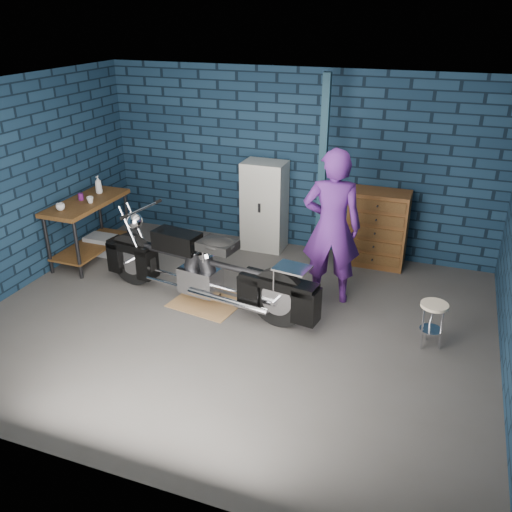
{
  "coord_description": "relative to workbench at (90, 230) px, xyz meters",
  "views": [
    {
      "loc": [
        2.2,
        -5.14,
        3.46
      ],
      "look_at": [
        0.19,
        0.3,
        0.78
      ],
      "focal_mm": 38.0,
      "sensor_mm": 36.0,
      "label": 1
    }
  ],
  "objects": [
    {
      "name": "ground",
      "position": [
        2.68,
        -0.96,
        -0.46
      ],
      "size": [
        6.0,
        6.0,
        0.0
      ],
      "primitive_type": "plane",
      "color": "#454240",
      "rests_on": "ground"
    },
    {
      "name": "room_walls",
      "position": [
        2.68,
        -0.4,
        1.45
      ],
      "size": [
        6.02,
        5.01,
        2.71
      ],
      "color": "#102236",
      "rests_on": "ground"
    },
    {
      "name": "support_post",
      "position": [
        3.23,
        0.99,
        0.9
      ],
      "size": [
        0.1,
        0.1,
        2.7
      ],
      "primitive_type": "cube",
      "color": "#132C3B",
      "rests_on": "ground"
    },
    {
      "name": "workbench",
      "position": [
        0.0,
        0.0,
        0.0
      ],
      "size": [
        0.6,
        1.4,
        0.91
      ],
      "primitive_type": "cube",
      "color": "brown",
      "rests_on": "ground"
    },
    {
      "name": "drip_mat",
      "position": [
        2.19,
        -0.67,
        -0.45
      ],
      "size": [
        0.93,
        0.75,
        0.01
      ],
      "primitive_type": "cube",
      "rotation": [
        0.0,
        0.0,
        -0.15
      ],
      "color": "#9A6B43",
      "rests_on": "ground"
    },
    {
      "name": "motorcycle",
      "position": [
        2.19,
        -0.67,
        0.12
      ],
      "size": [
        2.67,
        1.08,
        1.14
      ],
      "primitive_type": null,
      "rotation": [
        0.0,
        0.0,
        -0.15
      ],
      "color": "black",
      "rests_on": "ground"
    },
    {
      "name": "person",
      "position": [
        3.61,
        0.02,
        0.54
      ],
      "size": [
        0.8,
        0.61,
        1.98
      ],
      "primitive_type": "imported",
      "rotation": [
        0.0,
        0.0,
        3.34
      ],
      "color": "#501F74",
      "rests_on": "ground"
    },
    {
      "name": "storage_bin",
      "position": [
        0.02,
        0.21,
        -0.32
      ],
      "size": [
        0.45,
        0.32,
        0.28
      ],
      "primitive_type": "cube",
      "color": "gray",
      "rests_on": "ground"
    },
    {
      "name": "locker",
      "position": [
        2.29,
        1.27,
        0.23
      ],
      "size": [
        0.64,
        0.46,
        1.37
      ],
      "primitive_type": "cube",
      "color": "beige",
      "rests_on": "ground"
    },
    {
      "name": "tool_chest",
      "position": [
        4.01,
        1.27,
        0.1
      ],
      "size": [
        0.83,
        0.46,
        1.11
      ],
      "primitive_type": "cube",
      "color": "brown",
      "rests_on": "ground"
    },
    {
      "name": "shop_stool",
      "position": [
        4.93,
        -0.66,
        -0.18
      ],
      "size": [
        0.39,
        0.39,
        0.54
      ],
      "primitive_type": null,
      "rotation": [
        0.0,
        0.0,
        -0.38
      ],
      "color": "beige",
      "rests_on": "ground"
    },
    {
      "name": "cup_a",
      "position": [
        -0.07,
        -0.45,
        0.5
      ],
      "size": [
        0.15,
        0.15,
        0.1
      ],
      "primitive_type": "imported",
      "rotation": [
        0.0,
        0.0,
        -0.3
      ],
      "color": "beige",
      "rests_on": "workbench"
    },
    {
      "name": "cup_b",
      "position": [
        0.13,
        -0.05,
        0.5
      ],
      "size": [
        0.1,
        0.1,
        0.09
      ],
      "primitive_type": "imported",
      "rotation": [
        0.0,
        0.0,
        -0.01
      ],
      "color": "beige",
      "rests_on": "workbench"
    },
    {
      "name": "mug_purple",
      "position": [
        -0.08,
        0.01,
        0.51
      ],
      "size": [
        0.09,
        0.09,
        0.1
      ],
      "primitive_type": "cylinder",
      "rotation": [
        0.0,
        0.0,
        0.23
      ],
      "color": "#5D1862",
      "rests_on": "workbench"
    },
    {
      "name": "bottle",
      "position": [
        -0.02,
        0.36,
        0.59
      ],
      "size": [
        0.11,
        0.11,
        0.27
      ],
      "primitive_type": "imported",
      "rotation": [
        0.0,
        0.0,
        0.07
      ],
      "color": "gray",
      "rests_on": "workbench"
    }
  ]
}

